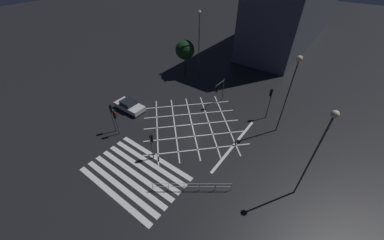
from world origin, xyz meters
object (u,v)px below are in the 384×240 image
object	(u,v)px
waiting_car	(129,106)
traffic_light_sw_main	(116,118)
traffic_light_median_south	(152,141)
traffic_light_sw_cross	(112,112)
street_tree_near	(185,50)
street_lamp_east	(293,78)
traffic_light_ne_main	(270,98)
street_lamp_west	(199,34)
street_lamp_far	(321,142)
traffic_light_median_north	(219,89)

from	to	relation	value
waiting_car	traffic_light_sw_main	bearing A→B (deg)	-54.28
traffic_light_median_south	waiting_car	bearing A→B (deg)	63.94
traffic_light_sw_cross	waiting_car	xyz separation A→B (m)	(-2.06, 3.86, -2.09)
street_tree_near	waiting_car	size ratio (longest dim) A/B	1.36
traffic_light_sw_cross	street_tree_near	world-z (taller)	street_tree_near
street_lamp_east	street_tree_near	world-z (taller)	street_lamp_east
traffic_light_ne_main	traffic_light_sw_main	xyz separation A→B (m)	(-12.49, -13.22, -0.57)
traffic_light_sw_cross	street_lamp_west	bearing A→B (deg)	1.41
traffic_light_median_south	street_lamp_west	world-z (taller)	street_lamp_west
traffic_light_sw_cross	street_lamp_far	world-z (taller)	street_lamp_far
street_lamp_east	street_lamp_far	bearing A→B (deg)	-60.17
traffic_light_sw_main	street_lamp_east	xyz separation A→B (m)	(14.52, 11.60, 4.48)
traffic_light_ne_main	street_lamp_west	world-z (taller)	street_lamp_west
street_lamp_west	street_lamp_far	world-z (taller)	street_lamp_west
traffic_light_median_south	traffic_light_median_north	size ratio (longest dim) A/B	0.94
traffic_light_sw_cross	traffic_light_median_north	xyz separation A→B (m)	(6.90, 11.90, -0.19)
street_tree_near	traffic_light_median_south	bearing A→B (deg)	-62.01
traffic_light_median_south	traffic_light_sw_main	bearing A→B (deg)	88.12
traffic_light_ne_main	traffic_light_median_south	distance (m)	15.03
street_lamp_east	waiting_car	size ratio (longest dim) A/B	2.17
street_lamp_east	street_tree_near	bearing A→B (deg)	163.85
traffic_light_median_south	traffic_light_ne_main	bearing A→B (deg)	-26.73
traffic_light_median_north	street_lamp_west	bearing A→B (deg)	-127.99
street_lamp_far	waiting_car	size ratio (longest dim) A/B	2.12
street_lamp_far	waiting_car	distance (m)	22.37
traffic_light_ne_main	traffic_light_median_south	size ratio (longest dim) A/B	1.30
street_lamp_west	waiting_car	distance (m)	15.18
traffic_light_sw_main	street_lamp_west	world-z (taller)	street_lamp_west
traffic_light_median_south	traffic_light_sw_main	xyz separation A→B (m)	(-5.74, 0.19, 0.13)
traffic_light_sw_cross	street_lamp_east	bearing A→B (deg)	-53.37
traffic_light_ne_main	waiting_car	distance (m)	18.08
traffic_light_median_south	waiting_car	xyz separation A→B (m)	(-8.64, 4.22, -1.69)
street_lamp_east	street_lamp_west	distance (m)	16.98
street_lamp_west	traffic_light_sw_cross	bearing A→B (deg)	-88.59
traffic_light_sw_main	traffic_light_median_north	bearing A→B (deg)	63.38
street_lamp_far	street_tree_near	bearing A→B (deg)	150.41
street_lamp_far	traffic_light_median_south	bearing A→B (deg)	-161.08
traffic_light_median_south	street_lamp_far	distance (m)	14.31
traffic_light_median_south	traffic_light_median_north	xyz separation A→B (m)	(0.32, 12.27, 0.21)
traffic_light_median_south	street_lamp_west	distance (m)	19.83
traffic_light_median_south	street_lamp_far	xyz separation A→B (m)	(12.99, 4.45, 4.02)
traffic_light_median_south	waiting_car	distance (m)	9.76
traffic_light_sw_main	waiting_car	xyz separation A→B (m)	(-2.90, 4.04, -1.82)
street_lamp_west	street_lamp_far	xyz separation A→B (m)	(20.01, -13.55, -0.47)
traffic_light_ne_main	street_lamp_far	distance (m)	11.41
traffic_light_sw_main	street_lamp_east	world-z (taller)	street_lamp_east
traffic_light_sw_main	street_lamp_west	xyz separation A→B (m)	(-1.28, 17.81, 4.36)
traffic_light_sw_cross	street_lamp_west	size ratio (longest dim) A/B	0.38
traffic_light_median_north	street_lamp_east	size ratio (longest dim) A/B	0.37
traffic_light_median_south	traffic_light_sw_main	distance (m)	5.74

